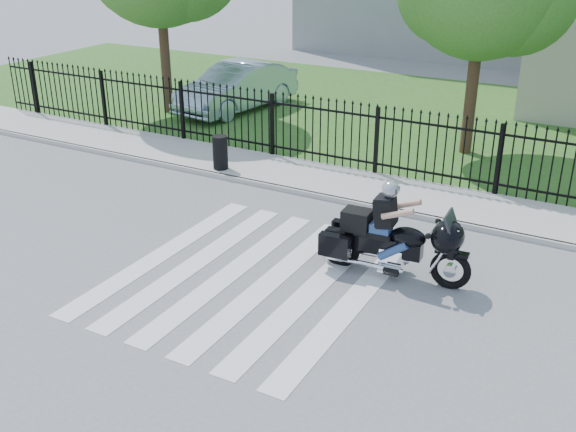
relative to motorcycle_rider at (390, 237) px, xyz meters
The scene contains 9 objects.
ground 2.64m from the motorcycle_rider, 149.00° to the right, with size 120.00×120.00×0.00m, color slate.
crosswalk 2.64m from the motorcycle_rider, 149.00° to the right, with size 5.00×5.50×0.01m, color silver, non-canonical shape.
sidewalk 4.34m from the motorcycle_rider, 120.36° to the left, with size 40.00×2.00×0.12m, color #ADAAA3.
curb 3.53m from the motorcycle_rider, 128.76° to the left, with size 40.00×0.12×0.12m, color #ADAAA3.
grass_strip 10.94m from the motorcycle_rider, 101.45° to the left, with size 40.00×12.00×0.02m, color #28551D.
iron_fence 5.18m from the motorcycle_rider, 114.76° to the left, with size 26.00×0.04×1.80m.
motorcycle_rider is the anchor object (origin of this frame).
parked_car 12.17m from the motorcycle_rider, 135.81° to the left, with size 1.66×4.77×1.57m, color #96ADBD.
litter_bin 6.51m from the motorcycle_rider, 152.10° to the left, with size 0.38×0.38×0.87m, color black.
Camera 1 is at (5.80, -9.16, 6.00)m, focal length 42.00 mm.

